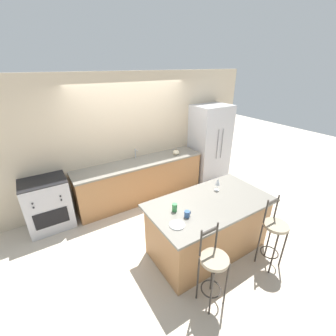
{
  "coord_description": "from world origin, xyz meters",
  "views": [
    {
      "loc": [
        -1.87,
        -3.72,
        2.83
      ],
      "look_at": [
        0.08,
        -0.63,
        1.12
      ],
      "focal_mm": 24.0,
      "sensor_mm": 36.0,
      "label": 1
    }
  ],
  "objects_px": {
    "coffee_mug": "(187,214)",
    "tumbler_cup": "(175,207)",
    "bar_stool_far": "(274,232)",
    "dinner_plate": "(177,225)",
    "bar_stool_near": "(213,267)",
    "refrigerator": "(209,144)",
    "oven_range": "(48,204)",
    "wine_glass": "(218,182)",
    "pumpkin_decoration": "(176,152)"
  },
  "relations": [
    {
      "from": "coffee_mug",
      "to": "tumbler_cup",
      "type": "xyz_separation_m",
      "value": [
        -0.07,
        0.2,
        0.01
      ]
    },
    {
      "from": "bar_stool_far",
      "to": "dinner_plate",
      "type": "relative_size",
      "value": 5.53
    },
    {
      "from": "bar_stool_near",
      "to": "coffee_mug",
      "type": "height_order",
      "value": "bar_stool_near"
    },
    {
      "from": "coffee_mug",
      "to": "dinner_plate",
      "type": "bearing_deg",
      "value": -160.82
    },
    {
      "from": "refrigerator",
      "to": "oven_range",
      "type": "distance_m",
      "value": 3.85
    },
    {
      "from": "refrigerator",
      "to": "wine_glass",
      "type": "xyz_separation_m",
      "value": [
        -1.4,
        -1.75,
        0.11
      ]
    },
    {
      "from": "refrigerator",
      "to": "bar_stool_far",
      "type": "height_order",
      "value": "refrigerator"
    },
    {
      "from": "bar_stool_far",
      "to": "wine_glass",
      "type": "xyz_separation_m",
      "value": [
        -0.25,
        0.95,
        0.46
      ]
    },
    {
      "from": "refrigerator",
      "to": "dinner_plate",
      "type": "relative_size",
      "value": 9.36
    },
    {
      "from": "dinner_plate",
      "to": "coffee_mug",
      "type": "relative_size",
      "value": 1.92
    },
    {
      "from": "bar_stool_near",
      "to": "dinner_plate",
      "type": "relative_size",
      "value": 5.53
    },
    {
      "from": "tumbler_cup",
      "to": "pumpkin_decoration",
      "type": "bearing_deg",
      "value": 55.3
    },
    {
      "from": "bar_stool_far",
      "to": "pumpkin_decoration",
      "type": "relative_size",
      "value": 7.8
    },
    {
      "from": "dinner_plate",
      "to": "pumpkin_decoration",
      "type": "relative_size",
      "value": 1.41
    },
    {
      "from": "bar_stool_near",
      "to": "tumbler_cup",
      "type": "relative_size",
      "value": 9.62
    },
    {
      "from": "pumpkin_decoration",
      "to": "bar_stool_near",
      "type": "bearing_deg",
      "value": -115.32
    },
    {
      "from": "dinner_plate",
      "to": "pumpkin_decoration",
      "type": "bearing_deg",
      "value": 56.15
    },
    {
      "from": "refrigerator",
      "to": "bar_stool_far",
      "type": "xyz_separation_m",
      "value": [
        -1.14,
        -2.71,
        -0.35
      ]
    },
    {
      "from": "refrigerator",
      "to": "wine_glass",
      "type": "height_order",
      "value": "refrigerator"
    },
    {
      "from": "bar_stool_near",
      "to": "pumpkin_decoration",
      "type": "distance_m",
      "value": 2.96
    },
    {
      "from": "bar_stool_far",
      "to": "dinner_plate",
      "type": "distance_m",
      "value": 1.47
    },
    {
      "from": "oven_range",
      "to": "coffee_mug",
      "type": "relative_size",
      "value": 9.06
    },
    {
      "from": "dinner_plate",
      "to": "coffee_mug",
      "type": "distance_m",
      "value": 0.23
    },
    {
      "from": "dinner_plate",
      "to": "coffee_mug",
      "type": "bearing_deg",
      "value": 19.18
    },
    {
      "from": "oven_range",
      "to": "dinner_plate",
      "type": "bearing_deg",
      "value": -58.18
    },
    {
      "from": "oven_range",
      "to": "pumpkin_decoration",
      "type": "bearing_deg",
      "value": -1.81
    },
    {
      "from": "coffee_mug",
      "to": "refrigerator",
      "type": "bearing_deg",
      "value": 42.62
    },
    {
      "from": "coffee_mug",
      "to": "bar_stool_far",
      "type": "bearing_deg",
      "value": -30.25
    },
    {
      "from": "coffee_mug",
      "to": "tumbler_cup",
      "type": "height_order",
      "value": "tumbler_cup"
    },
    {
      "from": "refrigerator",
      "to": "tumbler_cup",
      "type": "height_order",
      "value": "refrigerator"
    },
    {
      "from": "bar_stool_near",
      "to": "pumpkin_decoration",
      "type": "xyz_separation_m",
      "value": [
        1.26,
        2.65,
        0.35
      ]
    },
    {
      "from": "bar_stool_far",
      "to": "bar_stool_near",
      "type": "bearing_deg",
      "value": 179.21
    },
    {
      "from": "refrigerator",
      "to": "coffee_mug",
      "type": "relative_size",
      "value": 17.95
    },
    {
      "from": "dinner_plate",
      "to": "wine_glass",
      "type": "height_order",
      "value": "wine_glass"
    },
    {
      "from": "coffee_mug",
      "to": "tumbler_cup",
      "type": "relative_size",
      "value": 0.91
    },
    {
      "from": "bar_stool_near",
      "to": "wine_glass",
      "type": "distance_m",
      "value": 1.38
    },
    {
      "from": "pumpkin_decoration",
      "to": "wine_glass",
      "type": "bearing_deg",
      "value": -101.42
    },
    {
      "from": "bar_stool_near",
      "to": "wine_glass",
      "type": "relative_size",
      "value": 5.26
    },
    {
      "from": "dinner_plate",
      "to": "pumpkin_decoration",
      "type": "height_order",
      "value": "pumpkin_decoration"
    },
    {
      "from": "bar_stool_near",
      "to": "pumpkin_decoration",
      "type": "height_order",
      "value": "bar_stool_near"
    },
    {
      "from": "oven_range",
      "to": "dinner_plate",
      "type": "height_order",
      "value": "oven_range"
    },
    {
      "from": "oven_range",
      "to": "dinner_plate",
      "type": "xyz_separation_m",
      "value": [
        1.36,
        -2.19,
        0.44
      ]
    },
    {
      "from": "oven_range",
      "to": "dinner_plate",
      "type": "relative_size",
      "value": 4.72
    },
    {
      "from": "wine_glass",
      "to": "bar_stool_near",
      "type": "bearing_deg",
      "value": -134.18
    },
    {
      "from": "refrigerator",
      "to": "wine_glass",
      "type": "distance_m",
      "value": 2.25
    },
    {
      "from": "bar_stool_near",
      "to": "dinner_plate",
      "type": "distance_m",
      "value": 0.65
    },
    {
      "from": "coffee_mug",
      "to": "pumpkin_decoration",
      "type": "distance_m",
      "value": 2.35
    },
    {
      "from": "oven_range",
      "to": "coffee_mug",
      "type": "xyz_separation_m",
      "value": [
        1.58,
        -2.12,
        0.48
      ]
    },
    {
      "from": "bar_stool_near",
      "to": "tumbler_cup",
      "type": "distance_m",
      "value": 0.91
    },
    {
      "from": "pumpkin_decoration",
      "to": "refrigerator",
      "type": "bearing_deg",
      "value": 1.95
    }
  ]
}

